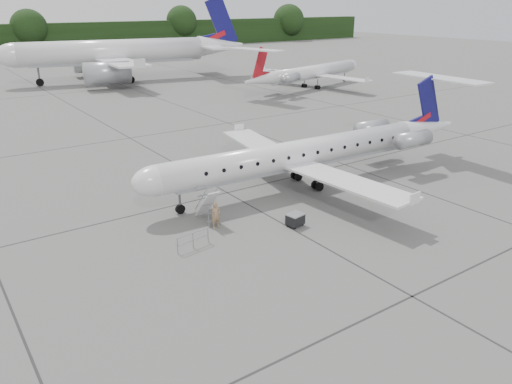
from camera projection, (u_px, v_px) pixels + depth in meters
ground at (339, 214)px, 34.21m from camera, size 320.00×320.00×0.00m
main_regional_jet at (297, 141)px, 37.85m from camera, size 30.23×22.43×7.50m
airstair at (207, 205)px, 32.71m from camera, size 0.95×2.12×2.35m
passenger at (216, 215)px, 31.88m from camera, size 0.63×0.42×1.72m
safety_railing at (193, 241)px, 29.31m from camera, size 2.19×0.38×1.00m
baggage_cart at (295, 219)px, 32.27m from camera, size 1.17×1.01×0.90m
bg_narrowbody at (112, 40)px, 88.10m from camera, size 45.37×36.19×14.64m
bg_regional_right at (315, 65)px, 82.93m from camera, size 32.57×26.83×7.45m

